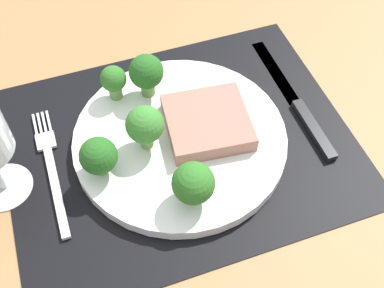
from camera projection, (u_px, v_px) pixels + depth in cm
name	position (u px, v px, depth cm)	size (l,w,h in cm)	color
ground_plane	(180.00, 151.00, 63.11)	(140.00, 110.00, 3.00)	#996D42
placemat	(180.00, 144.00, 61.78)	(43.42, 34.33, 0.30)	black
plate	(180.00, 139.00, 61.01)	(26.91, 26.91, 1.60)	white
steak	(206.00, 120.00, 60.48)	(10.13, 9.84, 2.17)	#9E6B5B
broccoli_center	(113.00, 80.00, 61.85)	(3.41, 3.41, 5.00)	#6B994C
broccoli_front_edge	(146.00, 73.00, 61.54)	(4.50, 4.50, 6.27)	#5B8942
broccoli_near_steak	(145.00, 126.00, 56.38)	(4.59, 4.59, 6.24)	#6B994C
broccoli_back_left	(193.00, 184.00, 52.35)	(4.84, 4.84, 5.79)	#5B8942
broccoli_near_fork	(98.00, 156.00, 54.81)	(4.45, 4.45, 5.32)	#5B8942
fork	(52.00, 168.00, 59.09)	(2.40, 19.20, 0.50)	silver
knife	(298.00, 105.00, 65.04)	(1.80, 23.00, 0.80)	black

